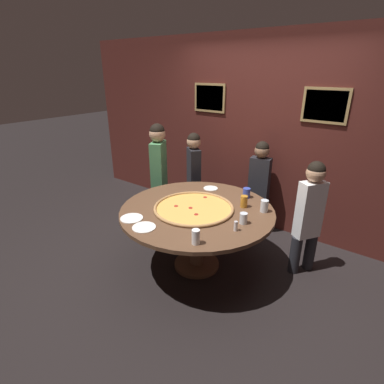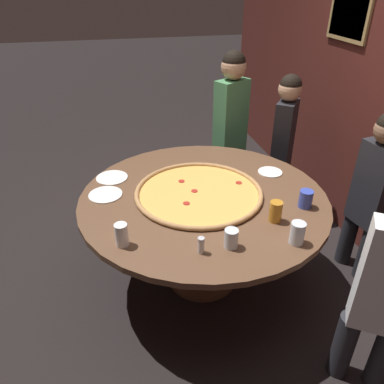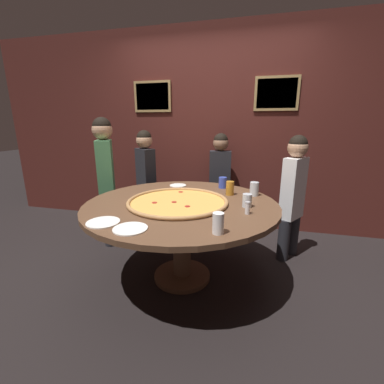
{
  "view_description": "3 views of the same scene",
  "coord_description": "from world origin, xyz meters",
  "views": [
    {
      "loc": [
        1.72,
        -2.37,
        2.15
      ],
      "look_at": [
        -0.03,
        -0.05,
        0.94
      ],
      "focal_mm": 28.0,
      "sensor_mm": 36.0,
      "label": 1
    },
    {
      "loc": [
        2.08,
        -0.58,
        2.05
      ],
      "look_at": [
        0.05,
        -0.09,
        0.81
      ],
      "focal_mm": 35.0,
      "sensor_mm": 36.0,
      "label": 2
    },
    {
      "loc": [
        0.6,
        -2.04,
        1.41
      ],
      "look_at": [
        0.1,
        -0.01,
        0.84
      ],
      "focal_mm": 24.0,
      "sensor_mm": 36.0,
      "label": 3
    }
  ],
  "objects": [
    {
      "name": "drink_cup_near_left",
      "position": [
        0.56,
        0.01,
        0.8
      ],
      "size": [
        0.08,
        0.08,
        0.11
      ],
      "primitive_type": "cylinder",
      "color": "silver",
      "rests_on": "dining_table"
    },
    {
      "name": "drink_cup_far_left",
      "position": [
        0.28,
        0.6,
        0.8
      ],
      "size": [
        0.09,
        0.09,
        0.12
      ],
      "primitive_type": "cylinder",
      "color": "#384CB7",
      "rests_on": "dining_table"
    },
    {
      "name": "diner_centre_back",
      "position": [
        0.17,
        1.18,
        0.73
      ],
      "size": [
        0.33,
        0.19,
        1.29
      ],
      "rotation": [
        0.0,
        0.0,
        -3.0
      ],
      "color": "#232328",
      "rests_on": "ground_plane"
    },
    {
      "name": "drink_cup_beside_pizza",
      "position": [
        0.61,
        0.37,
        0.81
      ],
      "size": [
        0.08,
        0.08,
        0.13
      ],
      "primitive_type": "cylinder",
      "color": "silver",
      "rests_on": "dining_table"
    },
    {
      "name": "ground_plane",
      "position": [
        0.0,
        0.0,
        0.0
      ],
      "size": [
        24.0,
        24.0,
        0.0
      ],
      "primitive_type": "plane",
      "color": "black"
    },
    {
      "name": "condiment_shaker",
      "position": [
        0.57,
        -0.17,
        0.79
      ],
      "size": [
        0.04,
        0.04,
        0.1
      ],
      "color": "silver",
      "rests_on": "dining_table"
    },
    {
      "name": "drink_cup_front_edge",
      "position": [
        0.4,
        -0.57,
        0.81
      ],
      "size": [
        0.07,
        0.07,
        0.14
      ],
      "primitive_type": "cylinder",
      "color": "white",
      "rests_on": "dining_table"
    },
    {
      "name": "diner_far_right",
      "position": [
        -1.06,
        0.54,
        0.83
      ],
      "size": [
        0.29,
        0.39,
        1.47
      ],
      "rotation": [
        0.0,
        0.0,
        2.04
      ],
      "color": "#232328",
      "rests_on": "ground_plane"
    },
    {
      "name": "dining_table",
      "position": [
        0.0,
        0.0,
        0.62
      ],
      "size": [
        1.67,
        1.67,
        0.74
      ],
      "color": "brown",
      "rests_on": "ground_plane"
    },
    {
      "name": "white_plate_beside_cup",
      "position": [
        -0.16,
        -0.64,
        0.74
      ],
      "size": [
        0.23,
        0.23,
        0.01
      ],
      "primitive_type": "cylinder",
      "color": "white",
      "rests_on": "dining_table"
    },
    {
      "name": "giant_pizza",
      "position": [
        -0.02,
        -0.03,
        0.75
      ],
      "size": [
        0.87,
        0.87,
        0.03
      ],
      "color": "#E5A84C",
      "rests_on": "dining_table"
    },
    {
      "name": "white_plate_right_side",
      "position": [
        -0.39,
        -0.59,
        0.74
      ],
      "size": [
        0.23,
        0.23,
        0.01
      ],
      "primitive_type": "cylinder",
      "color": "white",
      "rests_on": "dining_table"
    },
    {
      "name": "white_plate_left_side",
      "position": [
        -0.21,
        0.57,
        0.74
      ],
      "size": [
        0.18,
        0.18,
        0.01
      ],
      "primitive_type": "cylinder",
      "color": "white",
      "rests_on": "dining_table"
    },
    {
      "name": "drink_cup_far_right",
      "position": [
        0.38,
        0.34,
        0.81
      ],
      "size": [
        0.08,
        0.08,
        0.13
      ],
      "primitive_type": "cylinder",
      "color": "#BC7A23",
      "rests_on": "dining_table"
    },
    {
      "name": "diner_far_left",
      "position": [
        -0.74,
        0.94,
        0.75
      ],
      "size": [
        0.33,
        0.3,
        1.32
      ],
      "rotation": [
        0.0,
        0.0,
        2.47
      ],
      "color": "#232328",
      "rests_on": "ground_plane"
    }
  ]
}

